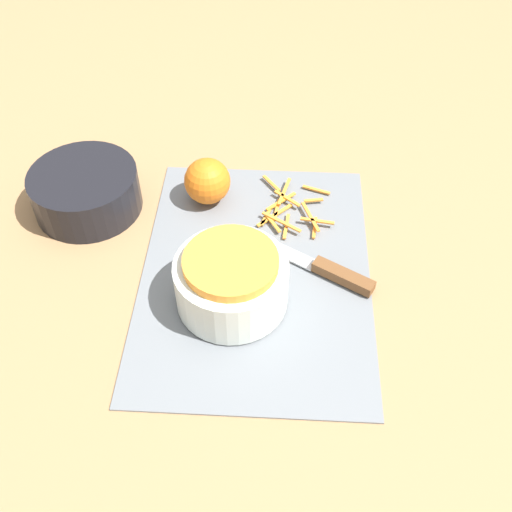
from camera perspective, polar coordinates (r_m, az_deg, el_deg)
name	(u,v)px	position (r m, az deg, el deg)	size (l,w,h in m)	color
ground_plane	(256,273)	(0.87, 0.00, -1.60)	(4.00, 4.00, 0.00)	#9E754C
cutting_board	(256,271)	(0.87, 0.00, -1.47)	(0.46, 0.33, 0.01)	slate
bowl_speckled	(231,280)	(0.80, -2.35, -2.32)	(0.15, 0.15, 0.08)	silver
bowl_dark	(86,191)	(0.98, -15.90, 5.98)	(0.17, 0.17, 0.07)	black
knife	(327,270)	(0.86, 6.81, -1.30)	(0.13, 0.20, 0.02)	brown
orange_left	(207,181)	(0.95, -4.66, 7.13)	(0.07, 0.07, 0.07)	orange
peel_pile	(290,210)	(0.95, 3.22, 4.43)	(0.14, 0.12, 0.01)	orange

